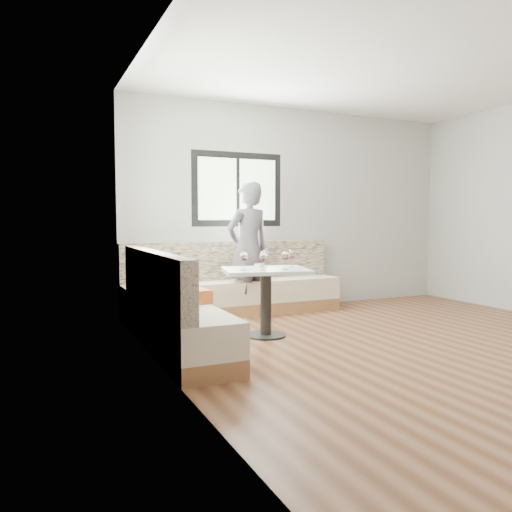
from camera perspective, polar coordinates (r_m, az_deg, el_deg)
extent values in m
cube|color=brown|center=(5.28, 17.94, -9.64)|extent=(5.00, 5.00, 0.01)
cube|color=white|center=(5.37, 18.66, 20.82)|extent=(5.00, 5.00, 0.01)
cube|color=#B7B7B2|center=(7.18, 4.55, 5.42)|extent=(5.00, 0.01, 2.80)
cube|color=#B7B7B2|center=(3.90, -9.95, 6.40)|extent=(0.01, 5.00, 2.80)
cube|color=black|center=(6.79, -2.11, 7.62)|extent=(1.30, 0.02, 1.00)
cube|color=black|center=(4.79, -12.62, 8.94)|extent=(0.02, 1.30, 1.00)
cube|color=#9B643B|center=(6.58, -2.41, -6.02)|extent=(2.90, 0.55, 0.16)
cube|color=beige|center=(6.54, -2.41, -4.08)|extent=(2.90, 0.55, 0.29)
cube|color=beige|center=(6.69, -3.08, -0.48)|extent=(2.90, 0.14, 0.50)
cube|color=#9B643B|center=(4.91, -9.06, -9.61)|extent=(0.55, 2.25, 0.16)
cube|color=beige|center=(4.86, -9.09, -7.03)|extent=(0.55, 2.25, 0.29)
cube|color=beige|center=(4.75, -11.54, -2.49)|extent=(0.14, 2.25, 0.50)
cube|color=#CB8036|center=(4.84, -8.31, -4.53)|extent=(0.47, 0.47, 0.13)
cylinder|color=black|center=(5.40, 1.13, -9.03)|extent=(0.43, 0.43, 0.02)
cylinder|color=black|center=(5.33, 1.13, -5.54)|extent=(0.12, 0.12, 0.69)
cube|color=silver|center=(5.28, 1.14, -1.67)|extent=(1.02, 0.88, 0.04)
imported|color=#56525C|center=(6.41, -0.91, 0.79)|extent=(0.70, 0.53, 1.73)
cylinder|color=white|center=(5.39, 0.38, -1.11)|extent=(0.11, 0.11, 0.04)
sphere|color=black|center=(5.40, 0.49, -0.97)|extent=(0.02, 0.02, 0.02)
sphere|color=black|center=(5.39, 0.22, -0.98)|extent=(0.02, 0.02, 0.02)
sphere|color=black|center=(5.37, 0.47, -1.00)|extent=(0.02, 0.02, 0.02)
cylinder|color=white|center=(5.11, -1.38, -1.62)|extent=(0.06, 0.06, 0.01)
cylinder|color=white|center=(5.10, -1.39, -1.12)|extent=(0.01, 0.01, 0.08)
ellipsoid|color=white|center=(5.09, -1.39, -0.07)|extent=(0.09, 0.09, 0.10)
cylinder|color=#490810|center=(5.10, -1.39, -0.36)|extent=(0.06, 0.06, 0.02)
cylinder|color=white|center=(5.10, 0.86, -1.62)|extent=(0.06, 0.06, 0.01)
cylinder|color=white|center=(5.10, 0.86, -1.13)|extent=(0.01, 0.01, 0.08)
ellipsoid|color=white|center=(5.09, 0.86, -0.08)|extent=(0.09, 0.09, 0.10)
cylinder|color=#490810|center=(5.09, 0.86, -0.36)|extent=(0.06, 0.06, 0.02)
cylinder|color=white|center=(5.22, 3.37, -1.50)|extent=(0.06, 0.06, 0.01)
cylinder|color=white|center=(5.21, 3.37, -1.01)|extent=(0.01, 0.01, 0.08)
ellipsoid|color=white|center=(5.20, 3.38, 0.01)|extent=(0.09, 0.09, 0.10)
cylinder|color=#490810|center=(5.21, 3.37, -0.27)|extent=(0.06, 0.06, 0.02)
cylinder|color=white|center=(5.43, 1.04, -1.27)|extent=(0.06, 0.06, 0.01)
cylinder|color=white|center=(5.42, 1.04, -0.80)|extent=(0.01, 0.01, 0.08)
ellipsoid|color=white|center=(5.41, 1.04, 0.18)|extent=(0.09, 0.09, 0.10)
cylinder|color=#490810|center=(5.42, 1.04, -0.09)|extent=(0.06, 0.06, 0.02)
cylinder|color=white|center=(5.45, 4.08, -1.26)|extent=(0.06, 0.06, 0.01)
cylinder|color=white|center=(5.45, 4.08, -0.79)|extent=(0.01, 0.01, 0.08)
ellipsoid|color=white|center=(5.44, 4.08, 0.19)|extent=(0.09, 0.09, 0.10)
cylinder|color=#490810|center=(5.44, 4.08, -0.08)|extent=(0.06, 0.06, 0.02)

